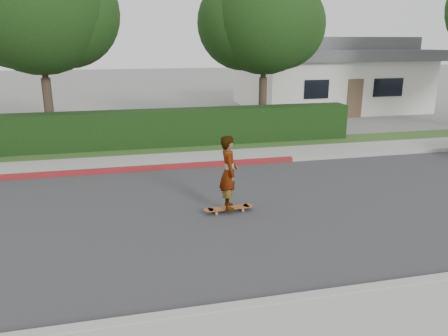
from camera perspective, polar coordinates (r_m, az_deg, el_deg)
The scene contains 13 objects.
ground at distance 11.60m, azimuth 11.72°, elevation -4.65°, with size 120.00×120.00×0.00m, color slate.
road at distance 11.59m, azimuth 11.72°, elevation -4.63°, with size 60.00×8.00×0.01m, color #2D2D30.
curb_near at distance 8.40m, azimuth 23.79°, elevation -13.66°, with size 60.00×0.20×0.15m, color #9E9E99.
curb_far at distance 15.19m, azimuth 5.31°, elevation 0.93°, with size 60.00×0.20×0.15m, color #9E9E99.
curb_red_section at distance 14.44m, azimuth -13.86°, elevation -0.28°, with size 12.00×0.21×0.15m, color maroon.
sidewalk_far at distance 16.02m, azimuth 4.29°, elevation 1.71°, with size 60.00×1.60×0.12m, color gray.
planting_strip at distance 17.51m, azimuth 2.72°, elevation 2.96°, with size 60.00×1.60×0.10m, color #2D4C1E.
hedge at distance 17.39m, azimuth -7.39°, elevation 5.10°, with size 15.00×1.00×1.50m, color black.
tree_left at distance 18.72m, azimuth -23.12°, elevation 18.68°, with size 5.99×5.21×8.00m.
tree_center at distance 19.97m, azimuth 5.09°, elevation 18.58°, with size 5.66×4.84×7.44m.
house at distance 28.81m, azimuth 13.24°, elevation 11.89°, with size 10.60×8.60×4.30m.
skateboard at distance 10.79m, azimuth 0.61°, elevation -5.26°, with size 1.28×0.33×0.12m.
skateboarder at distance 10.49m, azimuth 0.63°, elevation -0.58°, with size 0.66×0.43×1.81m, color white.
Camera 1 is at (-4.72, -9.78, 4.07)m, focal length 35.00 mm.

